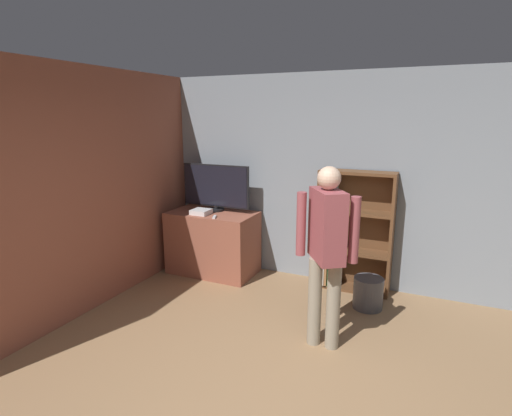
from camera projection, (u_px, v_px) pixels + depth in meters
The scene contains 9 objects.
wall_back at pixel (358, 182), 4.99m from camera, with size 7.15×0.09×2.70m.
wall_side_brick at pixel (107, 187), 4.66m from camera, with size 0.06×4.65×2.70m.
tv_ledge at pixel (213, 242), 5.59m from camera, with size 1.19×0.67×0.87m.
television at pixel (216, 187), 5.51m from camera, with size 1.00×0.22×0.65m.
game_console at pixel (201, 212), 5.38m from camera, with size 0.24×0.23×0.06m.
remote_loose at pixel (214, 217), 5.20m from camera, with size 0.08×0.14×0.02m.
bookshelf at pixel (346, 234), 5.01m from camera, with size 0.92×0.28×1.52m.
person at pixel (326, 243), 3.64m from camera, with size 0.58×0.48×1.74m.
waste_bin at pixel (368, 293), 4.58m from camera, with size 0.34×0.34×0.36m.
Camera 1 is at (0.87, -1.95, 2.17)m, focal length 28.00 mm.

